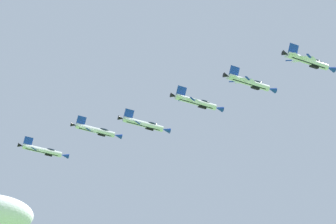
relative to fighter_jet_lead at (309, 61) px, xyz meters
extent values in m
cylinder|color=white|center=(-0.27, -0.08, 0.00)|extent=(11.98, 5.06, 1.70)
cube|color=black|center=(-0.35, 0.19, -0.38)|extent=(10.06, 4.22, 1.19)
cone|color=#1938A8|center=(6.58, 1.97, 0.00)|extent=(2.75, 2.19, 1.56)
cone|color=black|center=(-6.74, -2.01, 0.00)|extent=(1.92, 1.76, 1.36)
ellipsoid|color=#192333|center=(2.37, 0.31, 0.50)|extent=(3.51, 2.39, 1.54)
cube|color=black|center=(1.66, 1.01, -0.65)|extent=(2.50, 1.96, 1.33)
cube|color=white|center=(-2.53, 1.47, 1.51)|extent=(2.55, 3.77, 2.70)
cube|color=#1938A8|center=(-4.07, 2.76, 2.78)|extent=(1.68, 0.89, 0.53)
cube|color=white|center=(-1.34, -2.51, -1.65)|extent=(3.79, 3.80, 2.70)
cube|color=#1938A8|center=(-1.93, -4.43, -2.92)|extent=(1.55, 1.54, 0.53)
cube|color=white|center=(-5.51, -0.37, 0.92)|extent=(1.87, 2.00, 1.46)
cube|color=white|center=(-4.81, -2.70, -0.93)|extent=(2.48, 2.51, 1.46)
cube|color=#1938A8|center=(-4.56, -2.50, 1.44)|extent=(2.99, 2.40, 2.19)
cylinder|color=white|center=(-14.07, 8.24, -1.08)|extent=(11.98, 5.06, 1.70)
cube|color=black|center=(-14.15, 8.51, -1.46)|extent=(10.06, 4.22, 1.18)
cone|color=#1938A8|center=(-7.22, 10.29, -1.08)|extent=(2.75, 2.19, 1.56)
cone|color=black|center=(-20.54, 6.31, -1.08)|extent=(1.92, 1.76, 1.36)
ellipsoid|color=#192333|center=(-11.44, 8.64, -0.57)|extent=(3.51, 2.39, 1.54)
cube|color=black|center=(-12.14, 9.32, -1.73)|extent=(2.50, 1.96, 1.33)
cube|color=white|center=(-16.33, 9.81, 0.40)|extent=(2.55, 3.80, 2.66)
cube|color=#1938A8|center=(-17.89, 11.11, 1.65)|extent=(1.68, 0.90, 0.53)
cube|color=white|center=(-15.13, 5.79, -2.71)|extent=(3.81, 3.82, 2.66)
cube|color=#1938A8|center=(-15.72, 3.86, -3.96)|extent=(1.55, 1.54, 0.53)
cube|color=white|center=(-19.31, 7.96, -0.17)|extent=(1.87, 2.01, 1.44)
cube|color=white|center=(-18.61, 5.61, -1.99)|extent=(2.49, 2.52, 1.44)
cube|color=#1938A8|center=(-18.37, 5.84, 0.37)|extent=(2.98, 2.38, 2.21)
cylinder|color=white|center=(-27.34, 16.01, -2.37)|extent=(11.98, 5.06, 1.70)
cube|color=black|center=(-27.43, 16.28, -2.74)|extent=(10.06, 4.22, 1.20)
cone|color=#1938A8|center=(-20.49, 18.05, -2.37)|extent=(2.75, 2.19, 1.56)
cone|color=black|center=(-33.81, 14.08, -2.37)|extent=(1.92, 1.76, 1.36)
ellipsoid|color=#192333|center=(-24.70, 16.39, -1.86)|extent=(3.51, 2.39, 1.54)
cube|color=black|center=(-25.41, 17.10, -3.01)|extent=(2.50, 1.96, 1.34)
cube|color=white|center=(-29.60, 17.55, -0.85)|extent=(2.54, 3.76, 2.72)
cube|color=#1938A8|center=(-31.14, 18.83, 0.43)|extent=(1.68, 0.89, 0.53)
cube|color=white|center=(-28.41, 13.58, -4.03)|extent=(3.78, 3.79, 2.72)
cube|color=#1938A8|center=(-29.00, 11.67, -5.31)|extent=(1.55, 1.54, 0.53)
cube|color=white|center=(-32.58, 15.71, -1.44)|extent=(1.87, 1.99, 1.47)
cube|color=white|center=(-31.88, 13.39, -3.30)|extent=(2.48, 2.50, 1.47)
cube|color=#1938A8|center=(-31.63, 13.58, -0.93)|extent=(2.99, 2.41, 2.18)
cylinder|color=white|center=(-41.24, 25.99, -3.25)|extent=(11.98, 5.06, 1.70)
cube|color=black|center=(-41.33, 26.28, -3.61)|extent=(10.05, 4.19, 1.23)
cone|color=#1938A8|center=(-34.39, 28.04, -3.25)|extent=(2.75, 2.19, 1.56)
cone|color=black|center=(-47.71, 24.06, -3.25)|extent=(1.92, 1.76, 1.36)
ellipsoid|color=#192333|center=(-38.60, 26.36, -2.76)|extent=(3.51, 2.40, 1.55)
cube|color=black|center=(-39.32, 27.10, -3.87)|extent=(2.50, 1.95, 1.35)
cube|color=white|center=(-43.48, 27.47, -1.64)|extent=(2.52, 3.67, 2.84)
cube|color=#1938A8|center=(-45.01, 28.70, -0.30)|extent=(1.68, 0.89, 0.54)
cube|color=white|center=(-42.33, 23.63, -4.98)|extent=(3.71, 3.72, 2.84)
cube|color=#1938A8|center=(-42.94, 21.76, -6.32)|extent=(1.55, 1.54, 0.54)
cube|color=white|center=(-46.47, 25.66, -2.27)|extent=(1.86, 1.94, 1.53)
cube|color=white|center=(-45.80, 23.41, -4.22)|extent=(2.45, 2.46, 1.53)
cube|color=#1938A8|center=(-45.51, 23.51, -1.85)|extent=(3.01, 2.48, 2.13)
cylinder|color=white|center=(-55.27, 33.92, -0.33)|extent=(11.98, 5.06, 1.70)
cube|color=black|center=(-55.36, 34.21, -0.69)|extent=(10.05, 4.18, 1.25)
cone|color=#1938A8|center=(-48.42, 35.96, -0.33)|extent=(2.75, 2.19, 1.56)
cone|color=black|center=(-61.74, 31.99, -0.33)|extent=(1.92, 1.76, 1.36)
ellipsoid|color=#192333|center=(-52.62, 34.27, 0.15)|extent=(3.51, 2.40, 1.55)
cube|color=black|center=(-53.35, 35.04, -0.94)|extent=(2.50, 1.95, 1.36)
cube|color=white|center=(-57.49, 35.36, 1.32)|extent=(2.51, 3.61, 2.91)
cube|color=#1938A8|center=(-59.02, 36.56, 2.70)|extent=(1.68, 0.88, 0.55)
cube|color=white|center=(-56.37, 31.60, -2.12)|extent=(3.67, 3.68, 2.91)
cube|color=#1938A8|center=(-56.99, 29.76, -3.50)|extent=(1.54, 1.53, 0.55)
cube|color=white|center=(-60.49, 33.56, 0.67)|extent=(1.86, 1.91, 1.57)
cube|color=white|center=(-59.83, 31.36, -1.34)|extent=(2.43, 2.44, 1.57)
cube|color=#1938A8|center=(-59.53, 31.40, 1.03)|extent=(3.02, 2.53, 2.09)
cylinder|color=white|center=(-71.49, 43.20, -2.28)|extent=(11.98, 5.06, 1.70)
cube|color=black|center=(-71.57, 43.46, -2.66)|extent=(10.06, 4.23, 1.16)
cone|color=#1938A8|center=(-64.64, 45.24, -2.28)|extent=(2.75, 2.19, 1.56)
cone|color=black|center=(-77.96, 41.27, -2.28)|extent=(1.92, 1.76, 1.36)
ellipsoid|color=#192333|center=(-68.86, 43.60, -1.76)|extent=(3.51, 2.39, 1.53)
cube|color=black|center=(-69.56, 44.27, -2.93)|extent=(2.50, 1.95, 1.32)
cube|color=white|center=(-73.76, 44.79, -0.83)|extent=(2.56, 3.84, 2.60)
cube|color=#1938A8|center=(-75.32, 46.11, 0.39)|extent=(1.68, 0.90, 0.52)
cube|color=white|center=(-72.55, 40.72, -3.86)|extent=(3.84, 3.85, 2.60)
cube|color=#1938A8|center=(-73.13, 38.76, -5.08)|extent=(1.55, 1.54, 0.52)
cube|color=white|center=(-76.74, 42.93, -1.39)|extent=(1.87, 2.04, 1.41)
cube|color=white|center=(-76.03, 40.55, -3.16)|extent=(2.50, 2.53, 1.41)
cube|color=#1938A8|center=(-75.79, 40.82, -0.80)|extent=(2.97, 2.35, 2.23)
camera|label=1|loc=(-45.51, -86.18, -95.62)|focal=54.03mm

